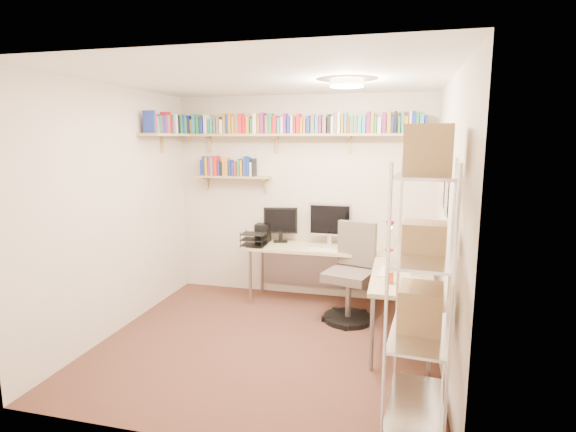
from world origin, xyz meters
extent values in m
plane|color=#4D2D21|center=(0.00, 0.00, 0.00)|extent=(3.20, 3.20, 0.00)
cube|color=beige|center=(0.00, 1.50, 1.25)|extent=(3.20, 0.04, 2.50)
cube|color=beige|center=(-1.60, 0.00, 1.25)|extent=(0.04, 3.00, 2.50)
cube|color=beige|center=(1.60, 0.00, 1.25)|extent=(0.04, 3.00, 2.50)
cube|color=beige|center=(0.00, -1.50, 1.25)|extent=(3.20, 0.04, 2.50)
cube|color=white|center=(0.00, 0.00, 2.50)|extent=(3.20, 3.00, 0.04)
cube|color=white|center=(1.59, 0.55, 1.55)|extent=(0.01, 0.30, 0.42)
cube|color=white|center=(1.59, 0.15, 1.50)|extent=(0.01, 0.28, 0.38)
cylinder|color=#FFEAC6|center=(0.70, 0.20, 2.46)|extent=(0.30, 0.30, 0.06)
cube|color=tan|center=(0.00, 1.38, 2.02)|extent=(3.05, 0.25, 0.03)
cube|color=tan|center=(-1.48, 0.95, 2.02)|extent=(0.25, 1.00, 0.03)
cube|color=tan|center=(-0.85, 1.40, 1.50)|extent=(0.95, 0.20, 0.02)
cube|color=tan|center=(-1.20, 1.44, 1.95)|extent=(0.03, 0.20, 0.20)
cube|color=tan|center=(-0.30, 1.44, 1.95)|extent=(0.03, 0.20, 0.20)
cube|color=tan|center=(0.60, 1.44, 1.95)|extent=(0.03, 0.20, 0.20)
cube|color=tan|center=(1.30, 1.44, 1.95)|extent=(0.03, 0.20, 0.20)
cube|color=#2A804C|center=(-1.46, 1.38, 2.14)|extent=(0.04, 0.14, 0.21)
cube|color=navy|center=(-1.42, 1.38, 2.15)|extent=(0.03, 0.15, 0.22)
cube|color=#BF8916|center=(-1.38, 1.38, 2.12)|extent=(0.03, 0.11, 0.18)
cube|color=teal|center=(-1.34, 1.38, 2.15)|extent=(0.04, 0.12, 0.24)
cube|color=#2A804C|center=(-1.29, 1.38, 2.15)|extent=(0.04, 0.13, 0.24)
cube|color=navy|center=(-1.24, 1.38, 2.14)|extent=(0.04, 0.15, 0.20)
cube|color=white|center=(-1.18, 1.38, 2.15)|extent=(0.04, 0.12, 0.23)
cube|color=#2A804C|center=(-1.14, 1.38, 2.12)|extent=(0.03, 0.13, 0.17)
cube|color=teal|center=(-1.10, 1.38, 2.13)|extent=(0.03, 0.12, 0.19)
cube|color=#7B6A59|center=(-1.06, 1.38, 2.13)|extent=(0.03, 0.12, 0.19)
cube|color=#7B6A59|center=(-1.02, 1.38, 2.14)|extent=(0.03, 0.13, 0.21)
cube|color=white|center=(-0.98, 1.38, 2.12)|extent=(0.04, 0.12, 0.17)
cube|color=#C38024|center=(-0.93, 1.38, 2.16)|extent=(0.02, 0.13, 0.25)
cube|color=navy|center=(-0.90, 1.38, 2.14)|extent=(0.03, 0.12, 0.22)
cube|color=#C38024|center=(-0.86, 1.38, 2.16)|extent=(0.03, 0.14, 0.24)
cube|color=#C38024|center=(-0.81, 1.38, 2.14)|extent=(0.04, 0.12, 0.22)
cube|color=#7B6A59|center=(-0.77, 1.38, 2.15)|extent=(0.03, 0.15, 0.24)
cube|color=red|center=(-0.72, 1.38, 2.16)|extent=(0.04, 0.12, 0.24)
cube|color=red|center=(-0.68, 1.38, 2.14)|extent=(0.03, 0.11, 0.21)
cube|color=#C38024|center=(-0.63, 1.38, 2.14)|extent=(0.04, 0.14, 0.21)
cube|color=#2A804C|center=(-0.58, 1.38, 2.13)|extent=(0.03, 0.11, 0.18)
cube|color=white|center=(-0.54, 1.38, 2.15)|extent=(0.04, 0.15, 0.24)
cube|color=#C38024|center=(-0.49, 1.38, 2.14)|extent=(0.02, 0.11, 0.22)
cube|color=#7D2164|center=(-0.45, 1.38, 2.16)|extent=(0.04, 0.15, 0.25)
cube|color=#7B6A59|center=(-0.39, 1.38, 2.14)|extent=(0.04, 0.12, 0.22)
cube|color=#2A804C|center=(-0.34, 1.38, 2.16)|extent=(0.04, 0.13, 0.24)
cube|color=red|center=(-0.29, 1.38, 2.14)|extent=(0.04, 0.14, 0.21)
cube|color=teal|center=(-0.24, 1.38, 2.13)|extent=(0.03, 0.12, 0.18)
cube|color=white|center=(-0.20, 1.38, 2.13)|extent=(0.03, 0.13, 0.20)
cube|color=#7D2164|center=(-0.16, 1.38, 2.15)|extent=(0.03, 0.13, 0.24)
cube|color=navy|center=(-0.12, 1.38, 2.14)|extent=(0.04, 0.11, 0.21)
cube|color=white|center=(-0.08, 1.38, 2.14)|extent=(0.03, 0.13, 0.21)
cube|color=red|center=(-0.04, 1.38, 2.12)|extent=(0.02, 0.12, 0.17)
cube|color=red|center=(0.00, 1.38, 2.15)|extent=(0.04, 0.14, 0.23)
cube|color=#C38024|center=(0.04, 1.38, 2.13)|extent=(0.03, 0.14, 0.18)
cube|color=#C38024|center=(0.08, 1.38, 2.12)|extent=(0.02, 0.11, 0.18)
cube|color=navy|center=(0.12, 1.38, 2.14)|extent=(0.04, 0.12, 0.21)
cube|color=#7B6A59|center=(0.17, 1.38, 2.15)|extent=(0.04, 0.11, 0.22)
cube|color=teal|center=(0.22, 1.38, 2.13)|extent=(0.04, 0.12, 0.20)
cube|color=#7D2164|center=(0.26, 1.38, 2.14)|extent=(0.03, 0.13, 0.21)
cube|color=#7B6A59|center=(0.31, 1.38, 2.13)|extent=(0.04, 0.15, 0.20)
cube|color=black|center=(0.37, 1.38, 2.14)|extent=(0.03, 0.12, 0.22)
cube|color=white|center=(0.41, 1.38, 2.13)|extent=(0.03, 0.11, 0.20)
cube|color=#7B6A59|center=(0.45, 1.38, 2.16)|extent=(0.03, 0.14, 0.25)
cube|color=white|center=(0.48, 1.38, 2.16)|extent=(0.03, 0.14, 0.24)
cube|color=#BF8916|center=(0.52, 1.38, 2.15)|extent=(0.02, 0.15, 0.22)
cube|color=teal|center=(0.56, 1.38, 2.15)|extent=(0.02, 0.14, 0.24)
cube|color=red|center=(0.59, 1.38, 2.13)|extent=(0.03, 0.13, 0.18)
cube|color=#2A804C|center=(0.63, 1.38, 2.13)|extent=(0.04, 0.15, 0.20)
cube|color=#7B6A59|center=(0.67, 1.38, 2.14)|extent=(0.04, 0.11, 0.20)
cube|color=teal|center=(0.72, 1.38, 2.13)|extent=(0.04, 0.14, 0.18)
cube|color=teal|center=(0.77, 1.38, 2.14)|extent=(0.04, 0.13, 0.21)
cube|color=#7D2164|center=(0.82, 1.38, 2.16)|extent=(0.04, 0.14, 0.24)
cube|color=#C38024|center=(0.86, 1.38, 2.15)|extent=(0.04, 0.12, 0.24)
cube|color=#2A804C|center=(0.90, 1.38, 2.14)|extent=(0.02, 0.15, 0.20)
cube|color=white|center=(0.94, 1.38, 2.12)|extent=(0.04, 0.13, 0.18)
cube|color=#7D2164|center=(1.00, 1.38, 2.15)|extent=(0.04, 0.12, 0.24)
cube|color=#C38024|center=(1.05, 1.38, 2.16)|extent=(0.04, 0.14, 0.25)
cube|color=navy|center=(1.09, 1.38, 2.13)|extent=(0.03, 0.11, 0.19)
cube|color=black|center=(1.12, 1.38, 2.16)|extent=(0.03, 0.13, 0.25)
cube|color=#2A804C|center=(1.16, 1.38, 2.13)|extent=(0.03, 0.15, 0.19)
cube|color=teal|center=(1.20, 1.38, 2.16)|extent=(0.03, 0.12, 0.25)
cube|color=#C38024|center=(1.24, 1.38, 2.13)|extent=(0.04, 0.11, 0.19)
cube|color=white|center=(1.28, 1.38, 2.15)|extent=(0.02, 0.13, 0.23)
cube|color=navy|center=(1.32, 1.38, 2.16)|extent=(0.04, 0.12, 0.24)
cube|color=#2A804C|center=(1.36, 1.38, 2.15)|extent=(0.03, 0.12, 0.23)
cube|color=teal|center=(1.40, 1.38, 2.14)|extent=(0.04, 0.14, 0.21)
cube|color=navy|center=(1.45, 1.38, 2.13)|extent=(0.03, 0.14, 0.20)
cube|color=navy|center=(-1.48, 0.52, 2.16)|extent=(0.14, 0.04, 0.24)
cube|color=red|center=(-1.48, 0.57, 2.14)|extent=(0.11, 0.04, 0.21)
cube|color=teal|center=(-1.48, 0.61, 2.13)|extent=(0.11, 0.04, 0.18)
cube|color=#2A804C|center=(-1.48, 0.65, 2.13)|extent=(0.13, 0.02, 0.19)
cube|color=#7D2164|center=(-1.48, 0.69, 2.13)|extent=(0.13, 0.03, 0.19)
cube|color=navy|center=(-1.48, 0.74, 2.13)|extent=(0.13, 0.04, 0.20)
cube|color=#7D2164|center=(-1.48, 0.78, 2.14)|extent=(0.13, 0.03, 0.21)
cube|color=#7B6A59|center=(-1.48, 0.83, 2.14)|extent=(0.13, 0.04, 0.21)
cube|color=red|center=(-1.48, 0.88, 2.16)|extent=(0.13, 0.02, 0.25)
cube|color=#7D2164|center=(-1.48, 0.91, 2.12)|extent=(0.14, 0.03, 0.17)
cube|color=#2A804C|center=(-1.48, 0.95, 2.15)|extent=(0.12, 0.04, 0.22)
cube|color=white|center=(-1.48, 1.01, 2.15)|extent=(0.14, 0.04, 0.23)
cube|color=teal|center=(-1.48, 1.05, 2.14)|extent=(0.12, 0.03, 0.21)
cube|color=black|center=(-1.48, 1.09, 2.14)|extent=(0.13, 0.03, 0.21)
cube|color=#2A804C|center=(-1.48, 1.14, 2.15)|extent=(0.13, 0.04, 0.23)
cube|color=navy|center=(-1.48, 1.18, 2.15)|extent=(0.14, 0.04, 0.22)
cube|color=#2A804C|center=(-1.48, 1.23, 2.15)|extent=(0.14, 0.04, 0.23)
cube|color=#7B6A59|center=(-1.48, 1.28, 2.13)|extent=(0.12, 0.02, 0.20)
cube|color=navy|center=(-1.48, 1.32, 2.13)|extent=(0.12, 0.04, 0.18)
cube|color=#C38024|center=(-1.48, 1.37, 2.15)|extent=(0.11, 0.03, 0.23)
cube|color=navy|center=(-1.27, 1.40, 1.61)|extent=(0.02, 0.12, 0.20)
cube|color=navy|center=(-1.24, 1.40, 1.63)|extent=(0.03, 0.12, 0.24)
cube|color=#BF8916|center=(-1.19, 1.40, 1.63)|extent=(0.03, 0.15, 0.23)
cube|color=#7D2164|center=(-1.16, 1.40, 1.63)|extent=(0.02, 0.14, 0.24)
cube|color=#7B6A59|center=(-1.12, 1.40, 1.63)|extent=(0.04, 0.15, 0.23)
cube|color=red|center=(-1.07, 1.40, 1.64)|extent=(0.04, 0.14, 0.25)
cube|color=navy|center=(-1.03, 1.40, 1.60)|extent=(0.02, 0.12, 0.17)
cube|color=black|center=(-1.00, 1.40, 1.60)|extent=(0.03, 0.12, 0.17)
cube|color=#C38024|center=(-0.96, 1.40, 1.62)|extent=(0.03, 0.15, 0.22)
cube|color=#C38024|center=(-0.92, 1.40, 1.62)|extent=(0.03, 0.14, 0.22)
cube|color=navy|center=(-0.88, 1.40, 1.61)|extent=(0.03, 0.11, 0.20)
cube|color=navy|center=(-0.84, 1.40, 1.60)|extent=(0.03, 0.14, 0.18)
cube|color=red|center=(-0.81, 1.40, 1.60)|extent=(0.02, 0.14, 0.17)
cube|color=#2A804C|center=(-0.77, 1.40, 1.62)|extent=(0.03, 0.12, 0.21)
cube|color=#BF8916|center=(-0.73, 1.40, 1.61)|extent=(0.03, 0.13, 0.20)
cube|color=navy|center=(-0.68, 1.40, 1.64)|extent=(0.04, 0.13, 0.25)
cube|color=navy|center=(-0.64, 1.40, 1.63)|extent=(0.03, 0.13, 0.23)
cube|color=white|center=(-0.61, 1.40, 1.60)|extent=(0.03, 0.11, 0.17)
cube|color=black|center=(-0.57, 1.40, 1.62)|extent=(0.02, 0.13, 0.22)
cube|color=beige|center=(0.35, 1.22, 0.68)|extent=(1.80, 0.57, 0.04)
cube|color=beige|center=(1.25, 0.30, 0.68)|extent=(0.57, 1.23, 0.04)
cylinder|color=gray|center=(-0.50, 0.98, 0.33)|extent=(0.04, 0.04, 0.66)
cylinder|color=gray|center=(-0.50, 1.46, 0.33)|extent=(0.04, 0.04, 0.66)
cylinder|color=gray|center=(1.49, 1.46, 0.33)|extent=(0.04, 0.04, 0.66)
cylinder|color=gray|center=(1.01, -0.27, 0.33)|extent=(0.04, 0.04, 0.66)
cylinder|color=gray|center=(1.49, -0.27, 0.33)|extent=(0.04, 0.04, 0.66)
cube|color=gray|center=(0.35, 1.47, 0.38)|extent=(1.71, 0.02, 0.52)
cube|color=silver|center=(0.40, 1.33, 1.02)|extent=(0.52, 0.03, 0.40)
cube|color=black|center=(0.40, 1.31, 1.02)|extent=(0.47, 0.00, 0.34)
cube|color=black|center=(-0.22, 1.33, 0.98)|extent=(0.42, 0.03, 0.32)
cube|color=black|center=(1.38, 0.35, 1.00)|extent=(0.03, 0.55, 0.36)
cube|color=silver|center=(1.37, 0.35, 1.00)|extent=(0.00, 0.50, 0.31)
cube|color=white|center=(0.40, 1.05, 0.71)|extent=(0.40, 0.12, 0.01)
cube|color=white|center=(1.11, 0.35, 0.71)|extent=(0.12, 0.38, 0.01)
cylinder|color=#B30F24|center=(1.11, 1.22, 0.71)|extent=(0.09, 0.09, 0.02)
cylinder|color=#B30F24|center=(1.11, 1.22, 0.85)|extent=(0.02, 0.02, 0.27)
cone|color=#B30F24|center=(1.11, 1.22, 1.01)|extent=(0.11, 0.11, 0.09)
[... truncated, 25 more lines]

